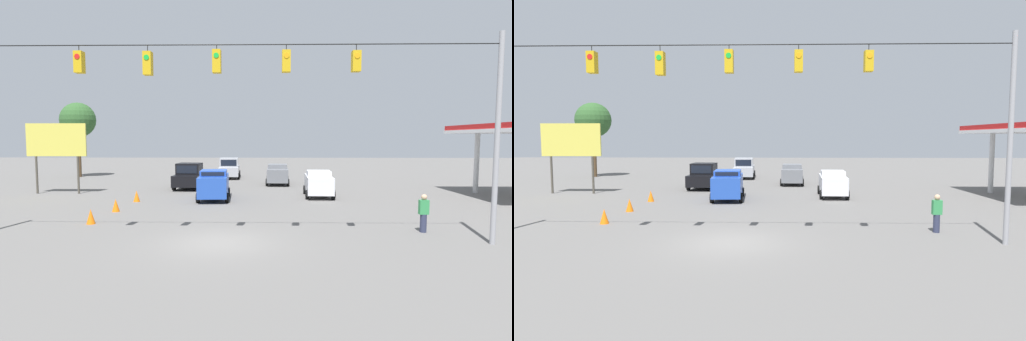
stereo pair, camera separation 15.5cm
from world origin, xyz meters
The scene contains 13 objects.
ground_plane centered at (0.00, 0.00, 0.00)m, with size 140.00×140.00×0.00m, color #605E5B.
overhead_signal_span centered at (0.04, 0.04, 5.44)m, with size 21.81×0.38×8.19m.
sedan_grey_oncoming_deep centered at (-3.06, -20.32, 0.95)m, with size 2.18×4.38×1.82m.
pickup_truck_black_withflow_far centered at (4.26, -17.35, 0.98)m, with size 2.47×5.16×2.12m.
pickup_truck_silver_withflow_deep centered at (1.80, -26.02, 0.98)m, with size 2.36×5.24×2.12m.
sedan_blue_withflow_mid centered at (1.58, -11.24, 1.04)m, with size 2.29×4.42×2.00m.
sedan_white_oncoming_far centered at (-5.72, -12.73, 0.97)m, with size 2.13×4.17×1.86m.
traffic_cone_nearest centered at (6.59, -3.35, 0.36)m, with size 0.42×0.42×0.73m, color orange.
traffic_cone_second centered at (6.59, -6.61, 0.36)m, with size 0.42×0.42×0.73m, color orange.
traffic_cone_third centered at (6.54, -10.19, 0.36)m, with size 0.42×0.42×0.73m, color orange.
roadside_billboard centered at (13.67, -13.88, 3.78)m, with size 4.49×0.16×5.26m.
pedestrian centered at (-8.88, -1.93, 0.85)m, with size 0.40×0.28×1.70m.
tree_horizon_left centered at (18.03, -26.84, 6.05)m, with size 3.68×3.68×7.95m.
Camera 2 is at (-1.96, 15.60, 4.15)m, focal length 28.00 mm.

